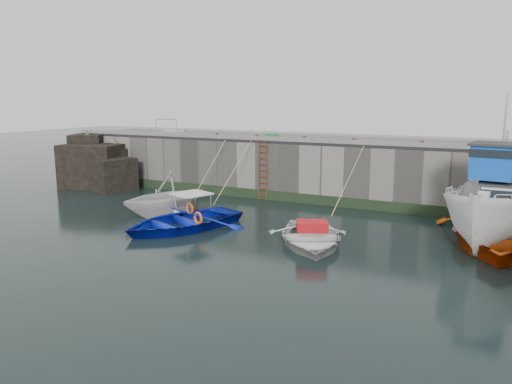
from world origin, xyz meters
The scene contains 22 objects.
ground centered at (0.00, 0.00, 0.00)m, with size 120.00×120.00×0.00m, color black.
quay_back centered at (0.00, 12.50, 1.50)m, with size 30.00×5.00×3.00m, color slate.
road_back centered at (0.00, 12.50, 3.08)m, with size 30.00×5.00×0.16m, color black.
kerb_back centered at (0.00, 10.15, 3.26)m, with size 30.00×0.30×0.20m, color slate.
algae_back centered at (0.00, 9.96, 0.25)m, with size 30.00×0.08×0.50m, color black.
rock_outcrop centered at (-12.92, 9.11, 1.26)m, with size 5.85×4.24×3.41m.
ladder centered at (-2.00, 9.91, 1.59)m, with size 0.51×0.08×3.20m.
boat_near_white centered at (-4.60, 4.87, 0.00)m, with size 3.76×4.36×2.30m, color silver.
boat_near_white_rope centered at (-4.60, 8.68, 0.00)m, with size 0.04×3.70×3.10m, color tan, non-canonical shape.
boat_near_blue centered at (-2.40, 3.03, 0.00)m, with size 3.85×5.39×1.12m, color #0B1EB3.
boat_near_blue_rope centered at (-2.40, 7.76, 0.00)m, with size 0.04×5.17×3.10m, color tan, non-canonical shape.
boat_near_navy centered at (3.18, 3.39, 0.00)m, with size 3.42×4.79×0.99m, color silver.
boat_near_navy_rope centered at (3.18, 7.94, 0.00)m, with size 0.04×4.87×3.10m, color tan, non-canonical shape.
boat_far_white centered at (9.21, 6.56, 1.20)m, with size 3.71×7.74×5.88m.
boat_far_orange centered at (9.50, 6.52, 0.48)m, with size 5.25×7.28×4.49m.
fish_crate centered at (-1.87, 10.81, 3.32)m, with size 0.63×0.44×0.33m, color #1A933D.
railing centered at (-8.75, 11.25, 3.36)m, with size 1.60×1.05×1.00m.
bollard_a centered at (-5.00, 10.25, 3.30)m, with size 0.18×0.18×0.28m, color #3F1E0F.
bollard_b centered at (-2.50, 10.25, 3.30)m, with size 0.18×0.18×0.28m, color #3F1E0F.
bollard_c centered at (0.20, 10.25, 3.30)m, with size 0.18×0.18×0.28m, color #3F1E0F.
bollard_d centered at (2.80, 10.25, 3.30)m, with size 0.18×0.18×0.28m, color #3F1E0F.
bollard_e centered at (6.00, 10.25, 3.30)m, with size 0.18×0.18×0.28m, color #3F1E0F.
Camera 1 is at (9.49, -13.71, 5.40)m, focal length 35.00 mm.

